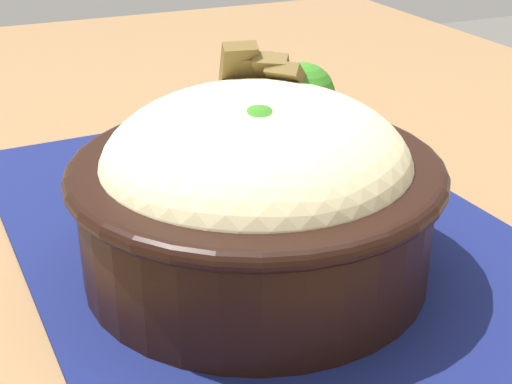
# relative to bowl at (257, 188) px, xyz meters

# --- Properties ---
(table) EXTENTS (1.29, 0.90, 0.71)m
(table) POSITION_rel_bowl_xyz_m (0.09, -0.05, -0.12)
(table) COLOR olive
(table) RESTS_ON ground_plane
(placemat) EXTENTS (0.42, 0.31, 0.00)m
(placemat) POSITION_rel_bowl_xyz_m (0.05, -0.02, -0.05)
(placemat) COLOR #11194C
(placemat) RESTS_ON table
(bowl) EXTENTS (0.22, 0.22, 0.13)m
(bowl) POSITION_rel_bowl_xyz_m (0.00, 0.00, 0.00)
(bowl) COLOR black
(bowl) RESTS_ON placemat
(fork) EXTENTS (0.03, 0.14, 0.00)m
(fork) POSITION_rel_bowl_xyz_m (0.15, -0.05, -0.05)
(fork) COLOR silver
(fork) RESTS_ON placemat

